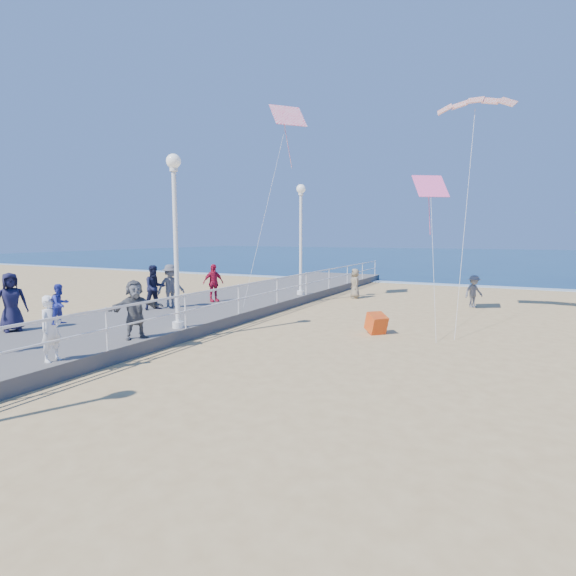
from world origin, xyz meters
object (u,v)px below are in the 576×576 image
at_px(beach_walker_c, 355,283).
at_px(woman_holding_toddler, 51,328).
at_px(toddler_held, 60,304).
at_px(spectator_7, 155,287).
at_px(beach_walker_a, 474,291).
at_px(box_kite, 376,325).
at_px(lamp_post_far, 301,228).
at_px(spectator_4, 11,302).
at_px(spectator_5, 135,309).
at_px(spectator_2, 171,286).
at_px(lamp_post_mid, 175,223).
at_px(spectator_3, 213,283).

bearing_deg(beach_walker_c, woman_holding_toddler, -41.63).
xyz_separation_m(toddler_held, spectator_7, (-3.26, 6.46, -0.45)).
height_order(beach_walker_a, box_kite, beach_walker_a).
bearing_deg(lamp_post_far, spectator_4, -109.57).
distance_m(lamp_post_far, spectator_5, 10.96).
relative_size(woman_holding_toddler, box_kite, 2.54).
bearing_deg(box_kite, toddler_held, -170.12).
distance_m(spectator_7, beach_walker_c, 10.63).
relative_size(spectator_2, spectator_4, 0.98).
bearing_deg(beach_walker_a, beach_walker_c, 127.92).
bearing_deg(spectator_7, lamp_post_far, 3.10).
bearing_deg(box_kite, woman_holding_toddler, -170.37).
bearing_deg(spectator_7, lamp_post_mid, -98.16).
height_order(spectator_4, beach_walker_c, spectator_4).
bearing_deg(lamp_post_mid, spectator_3, 115.03).
bearing_deg(beach_walker_a, spectator_4, -178.01).
bearing_deg(woman_holding_toddler, spectator_4, 62.67).
height_order(spectator_7, beach_walker_a, spectator_7).
height_order(spectator_2, beach_walker_c, spectator_2).
height_order(toddler_held, spectator_3, toddler_held).
relative_size(lamp_post_far, spectator_7, 3.07).
bearing_deg(woman_holding_toddler, toddler_held, -50.96).
height_order(toddler_held, spectator_4, toddler_held).
bearing_deg(box_kite, spectator_5, 178.71).
xyz_separation_m(spectator_7, beach_walker_c, (5.05, 9.34, -0.48)).
bearing_deg(toddler_held, beach_walker_a, -32.39).
distance_m(woman_holding_toddler, beach_walker_c, 16.07).
xyz_separation_m(spectator_3, spectator_5, (2.32, -6.81, 0.00)).
bearing_deg(toddler_held, box_kite, -39.69).
distance_m(woman_holding_toddler, spectator_7, 7.30).
bearing_deg(spectator_3, toddler_held, -138.51).
bearing_deg(beach_walker_c, toddler_held, -41.16).
distance_m(woman_holding_toddler, beach_walker_a, 17.32).
relative_size(lamp_post_far, beach_walker_c, 3.40).
xyz_separation_m(spectator_2, spectator_4, (-1.26, -5.60, 0.02)).
relative_size(lamp_post_mid, beach_walker_a, 3.59).
bearing_deg(beach_walker_a, spectator_3, 163.67).
relative_size(toddler_held, spectator_2, 0.53).
bearing_deg(spectator_7, beach_walker_a, -22.19).
height_order(woman_holding_toddler, toddler_held, toddler_held).
height_order(spectator_4, box_kite, spectator_4).
height_order(beach_walker_c, box_kite, beach_walker_c).
height_order(lamp_post_mid, spectator_5, lamp_post_mid).
bearing_deg(spectator_7, spectator_3, 12.95).
height_order(spectator_4, spectator_7, spectator_4).
xyz_separation_m(spectator_5, spectator_7, (-3.09, 4.05, 0.04)).
xyz_separation_m(spectator_3, box_kite, (7.69, -1.42, -0.93)).
relative_size(lamp_post_mid, spectator_7, 3.07).
height_order(spectator_3, spectator_4, spectator_4).
bearing_deg(lamp_post_mid, box_kite, 34.96).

